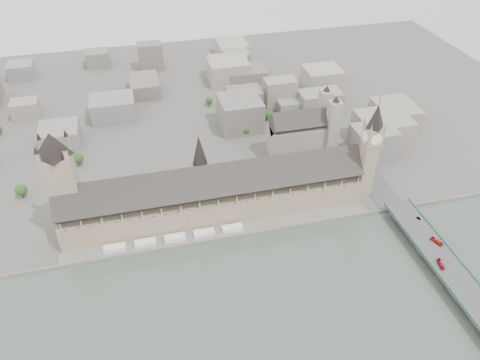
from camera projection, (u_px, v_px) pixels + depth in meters
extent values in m
plane|color=#595651|center=(220.00, 228.00, 411.11)|extent=(900.00, 900.00, 0.00)
cube|color=slate|center=(223.00, 238.00, 398.63)|extent=(600.00, 1.50, 3.00)
cube|color=slate|center=(221.00, 233.00, 404.72)|extent=(270.00, 15.00, 2.00)
cube|color=white|center=(115.00, 248.00, 386.15)|extent=(18.00, 7.00, 4.00)
cube|color=white|center=(145.00, 243.00, 390.91)|extent=(18.00, 7.00, 4.00)
cube|color=white|center=(175.00, 238.00, 395.67)|extent=(18.00, 7.00, 4.00)
cube|color=white|center=(204.00, 233.00, 400.42)|extent=(18.00, 7.00, 4.00)
cube|color=white|center=(232.00, 228.00, 405.18)|extent=(18.00, 7.00, 4.00)
cube|color=gray|center=(215.00, 203.00, 418.93)|extent=(265.00, 40.00, 25.00)
cube|color=#2A2825|center=(214.00, 183.00, 405.21)|extent=(265.00, 40.73, 40.73)
cube|color=gray|center=(365.00, 172.00, 424.71)|extent=(12.00, 12.00, 62.00)
cube|color=tan|center=(373.00, 136.00, 401.01)|extent=(14.00, 14.00, 16.00)
cylinder|color=white|center=(380.00, 134.00, 402.38)|extent=(0.60, 10.00, 10.00)
cylinder|color=white|center=(365.00, 137.00, 399.64)|extent=(0.60, 10.00, 10.00)
cylinder|color=white|center=(369.00, 131.00, 406.56)|extent=(10.00, 0.60, 10.00)
cylinder|color=white|center=(377.00, 140.00, 395.46)|extent=(10.00, 0.60, 10.00)
cone|color=black|center=(377.00, 116.00, 389.47)|extent=(17.00, 17.00, 22.00)
cylinder|color=gold|center=(380.00, 101.00, 380.96)|extent=(1.00, 1.00, 6.00)
sphere|color=gold|center=(380.00, 97.00, 378.83)|extent=(2.00, 2.00, 2.00)
cone|color=tan|center=(379.00, 119.00, 399.97)|extent=(2.40, 2.40, 8.00)
cone|color=tan|center=(365.00, 121.00, 397.50)|extent=(2.40, 2.40, 8.00)
cone|color=tan|center=(386.00, 126.00, 389.95)|extent=(2.40, 2.40, 8.00)
cone|color=tan|center=(372.00, 128.00, 387.47)|extent=(2.40, 2.40, 8.00)
cube|color=gray|center=(66.00, 196.00, 383.63)|extent=(23.00, 23.00, 80.00)
cone|color=black|center=(51.00, 145.00, 353.25)|extent=(30.00, 30.00, 20.00)
cylinder|color=tan|center=(201.00, 173.00, 403.12)|extent=(12.00, 12.00, 20.00)
cone|color=black|center=(199.00, 150.00, 388.54)|extent=(13.00, 13.00, 28.00)
cube|color=#474749|center=(441.00, 263.00, 371.36)|extent=(25.00, 325.00, 10.25)
cube|color=#A09C90|center=(298.00, 140.00, 494.02)|extent=(60.00, 28.00, 34.00)
cube|color=#2A2825|center=(299.00, 122.00, 480.65)|extent=(60.00, 28.28, 28.28)
cube|color=#A09C90|center=(323.00, 118.00, 500.25)|extent=(12.00, 12.00, 64.00)
cube|color=#A09C90|center=(332.00, 130.00, 481.74)|extent=(12.00, 12.00, 64.00)
imported|color=red|center=(441.00, 264.00, 361.91)|extent=(4.83, 10.86, 2.94)
imported|color=red|center=(437.00, 241.00, 381.44)|extent=(6.25, 10.90, 2.99)
imported|color=gray|center=(418.00, 218.00, 405.05)|extent=(2.73, 4.14, 1.29)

